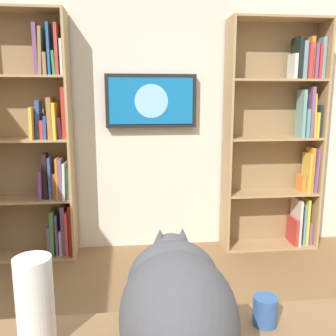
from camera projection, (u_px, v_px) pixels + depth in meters
wall_back at (153, 109)px, 3.49m from camera, size 4.52×0.06×2.70m
bookshelf_left at (283, 137)px, 3.52m from camera, size 0.91×0.28×2.16m
bookshelf_right at (39, 145)px, 3.28m from camera, size 0.78×0.28×2.19m
wall_mounted_tv at (151, 101)px, 3.39m from camera, size 0.84×0.07×0.49m
cat at (177, 306)px, 0.99m from camera, size 0.32×0.56×0.35m
paper_towel_roll at (35, 302)px, 1.08m from camera, size 0.11×0.11×0.28m
coffee_mug at (265, 311)px, 1.20m from camera, size 0.08×0.08×0.10m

